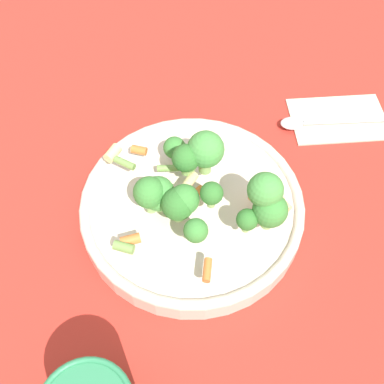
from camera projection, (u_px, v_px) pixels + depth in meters
The scene contains 5 objects.
ground_plane at pixel (192, 214), 0.62m from camera, with size 3.00×3.00×0.00m, color #B72D23.
bowl at pixel (192, 206), 0.60m from camera, with size 0.30×0.30×0.04m.
pasta_salad at pixel (200, 187), 0.54m from camera, with size 0.25×0.19×0.09m.
napkin at pixel (339, 118), 0.72m from camera, with size 0.18×0.15×0.01m.
spoon at pixel (317, 122), 0.70m from camera, with size 0.18×0.08×0.01m.
Camera 1 is at (0.09, -0.31, 0.53)m, focal length 42.00 mm.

